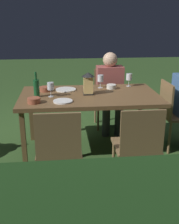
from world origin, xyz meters
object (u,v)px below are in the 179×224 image
chair_head_near (174,112)px  wine_glass_b (100,79)px  dining_table (90,99)px  bowl_bread (34,100)px  chair_side_right_b (59,148)px  lantern_centerpiece (88,82)px  bowl_olives (45,89)px  person_in_rust (110,89)px  chair_side_right_a (138,145)px  wine_glass_c (51,87)px  green_bottle_on_table (36,88)px  wine_glass_a (129,78)px  plate_b (66,90)px  bowl_salad (111,86)px  plate_a (63,101)px  chair_side_left_a (108,95)px

chair_head_near → wine_glass_b: wine_glass_b is taller
dining_table → bowl_bread: bearing=24.2°
chair_side_right_b → lantern_centerpiece: bearing=-112.1°
bowl_olives → person_in_rust: bearing=-152.5°
chair_side_right_a → bowl_bread: chair_side_right_a is taller
lantern_centerpiece → wine_glass_c: 0.45m
dining_table → chair_side_right_b: 0.97m
chair_side_right_b → wine_glass_b: (-0.54, -1.17, 0.38)m
lantern_centerpiece → green_bottle_on_table: 0.61m
wine_glass_b → bowl_bread: 1.00m
chair_side_right_a → wine_glass_a: wine_glass_a is taller
lantern_centerpiece → green_bottle_on_table: size_ratio=0.91×
lantern_centerpiece → plate_b: 0.37m
chair_side_right_b → bowl_olives: chair_side_right_b is taller
chair_side_right_a → bowl_bread: bearing=-30.2°
chair_head_near → lantern_centerpiece: 1.16m
person_in_rust → bowl_salad: size_ratio=9.51×
chair_head_near → green_bottle_on_table: 1.73m
wine_glass_a → plate_a: (0.88, 0.62, -0.11)m
plate_b → bowl_salad: bearing=-178.5°
chair_side_right_b → chair_head_near: size_ratio=1.00×
chair_head_near → bowl_bread: bearing=9.4°
green_bottle_on_table → bowl_salad: green_bottle_on_table is taller
chair_side_right_b → plate_b: bearing=-94.9°
lantern_centerpiece → wine_glass_b: 0.35m
wine_glass_c → plate_a: size_ratio=0.80×
lantern_centerpiece → wine_glass_b: (-0.19, -0.29, -0.03)m
person_in_rust → plate_a: size_ratio=5.41×
dining_table → wine_glass_c: size_ratio=9.77×
wine_glass_a → person_in_rust: bearing=-59.5°
chair_side_right_b → bowl_olives: bearing=-81.4°
lantern_centerpiece → wine_glass_b: lantern_centerpiece is taller
bowl_salad → wine_glass_a: bearing=-156.9°
chair_side_right_b → chair_side_left_a: (-0.74, -1.73, 0.00)m
dining_table → plate_b: size_ratio=6.46×
chair_side_left_a → plate_b: 0.95m
dining_table → lantern_centerpiece: 0.20m
bowl_salad → green_bottle_on_table: bearing=17.1°
wine_glass_c → plate_b: wine_glass_c is taller
chair_head_near → lantern_centerpiece: size_ratio=3.28×
dining_table → bowl_olives: bearing=-20.6°
person_in_rust → bowl_salad: (0.06, 0.43, 0.14)m
plate_b → bowl_olives: 0.26m
wine_glass_b → plate_b: 0.47m
chair_side_right_b → green_bottle_on_table: green_bottle_on_table is taller
dining_table → green_bottle_on_table: size_ratio=5.69×
plate_a → plate_b: same height
bowl_olives → chair_side_right_a: bearing=130.3°
dining_table → plate_b: (0.28, -0.23, 0.06)m
lantern_centerpiece → wine_glass_c: lantern_centerpiece is taller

